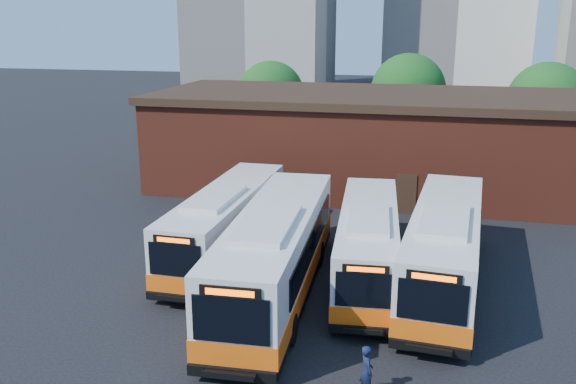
% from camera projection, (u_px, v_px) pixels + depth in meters
% --- Properties ---
extents(ground, '(220.00, 220.00, 0.00)m').
position_uv_depth(ground, '(308.00, 315.00, 23.63)').
color(ground, black).
extents(bus_west, '(2.73, 12.53, 3.40)m').
position_uv_depth(bus_west, '(227.00, 224.00, 29.36)').
color(bus_west, silver).
rests_on(bus_west, ground).
extents(bus_midwest, '(3.57, 14.12, 3.81)m').
position_uv_depth(bus_midwest, '(276.00, 256.00, 24.85)').
color(bus_midwest, silver).
rests_on(bus_midwest, ground).
extents(bus_mideast, '(3.47, 12.12, 3.26)m').
position_uv_depth(bus_mideast, '(368.00, 245.00, 26.77)').
color(bus_mideast, silver).
rests_on(bus_mideast, ground).
extents(bus_east, '(3.67, 13.30, 3.58)m').
position_uv_depth(bus_east, '(444.00, 250.00, 25.79)').
color(bus_east, silver).
rests_on(bus_east, ground).
extents(transit_worker, '(0.61, 0.71, 1.65)m').
position_uv_depth(transit_worker, '(367.00, 371.00, 18.36)').
color(transit_worker, '#121A35').
rests_on(transit_worker, ground).
extents(depot_building, '(28.60, 12.60, 6.40)m').
position_uv_depth(depot_building, '(367.00, 139.00, 41.48)').
color(depot_building, maroon).
rests_on(depot_building, ground).
extents(tree_west, '(6.00, 6.00, 7.65)m').
position_uv_depth(tree_west, '(271.00, 95.00, 54.58)').
color(tree_west, '#382314').
rests_on(tree_west, ground).
extents(tree_mid, '(6.56, 6.56, 8.36)m').
position_uv_depth(tree_mid, '(408.00, 91.00, 53.66)').
color(tree_mid, '#382314').
rests_on(tree_mid, ground).
extents(tree_east, '(6.24, 6.24, 7.96)m').
position_uv_depth(tree_east, '(546.00, 102.00, 48.46)').
color(tree_east, '#382314').
rests_on(tree_east, ground).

